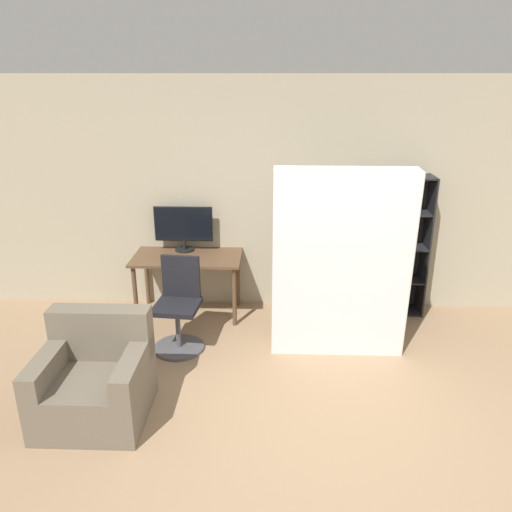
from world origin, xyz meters
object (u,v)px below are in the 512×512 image
at_px(office_chair, 179,312).
at_px(mattress_near, 341,265).
at_px(bookshelf, 391,252).
at_px(armchair, 96,379).
at_px(monitor, 184,226).

height_order(office_chair, mattress_near, mattress_near).
xyz_separation_m(office_chair, bookshelf, (2.33, 0.95, 0.35)).
bearing_deg(bookshelf, armchair, -144.02).
xyz_separation_m(mattress_near, armchair, (-2.12, -1.07, -0.63)).
xyz_separation_m(monitor, mattress_near, (1.71, -0.99, -0.08)).
bearing_deg(armchair, monitor, 78.78).
height_order(monitor, armchair, monitor).
relative_size(office_chair, mattress_near, 0.51).
distance_m(bookshelf, mattress_near, 1.23).
bearing_deg(monitor, office_chair, -84.94).
bearing_deg(bookshelf, monitor, 179.70).
distance_m(bookshelf, armchair, 3.51).
height_order(office_chair, armchair, office_chair).
xyz_separation_m(monitor, office_chair, (0.08, -0.96, -0.63)).
distance_m(monitor, armchair, 2.22).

